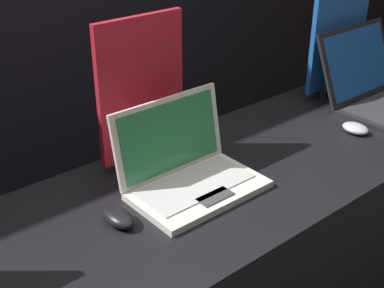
{
  "coord_description": "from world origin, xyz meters",
  "views": [
    {
      "loc": [
        -0.82,
        -0.66,
        1.73
      ],
      "look_at": [
        0.01,
        0.33,
        1.06
      ],
      "focal_mm": 50.0,
      "sensor_mm": 36.0,
      "label": 1
    }
  ],
  "objects_px": {
    "mouse_middle": "(119,217)",
    "promo_stand_middle": "(142,95)",
    "laptop_back": "(381,91)",
    "promo_stand_back": "(339,35)",
    "mouse_back": "(355,128)",
    "laptop_middle": "(187,168)"
  },
  "relations": [
    {
      "from": "mouse_middle",
      "to": "promo_stand_back",
      "type": "xyz_separation_m",
      "value": [
        1.17,
        0.21,
        0.21
      ]
    },
    {
      "from": "mouse_middle",
      "to": "promo_stand_middle",
      "type": "relative_size",
      "value": 0.25
    },
    {
      "from": "promo_stand_middle",
      "to": "promo_stand_back",
      "type": "distance_m",
      "value": 0.92
    },
    {
      "from": "promo_stand_middle",
      "to": "promo_stand_back",
      "type": "xyz_separation_m",
      "value": [
        0.92,
        -0.03,
        0.01
      ]
    },
    {
      "from": "promo_stand_middle",
      "to": "laptop_back",
      "type": "relative_size",
      "value": 1.13
    },
    {
      "from": "laptop_back",
      "to": "mouse_back",
      "type": "bearing_deg",
      "value": -163.76
    },
    {
      "from": "laptop_middle",
      "to": "promo_stand_back",
      "type": "height_order",
      "value": "promo_stand_back"
    },
    {
      "from": "laptop_middle",
      "to": "promo_stand_middle",
      "type": "relative_size",
      "value": 0.82
    },
    {
      "from": "mouse_back",
      "to": "promo_stand_back",
      "type": "xyz_separation_m",
      "value": [
        0.26,
        0.29,
        0.22
      ]
    },
    {
      "from": "mouse_middle",
      "to": "laptop_back",
      "type": "xyz_separation_m",
      "value": [
        1.17,
        -0.01,
        0.05
      ]
    },
    {
      "from": "mouse_middle",
      "to": "mouse_back",
      "type": "xyz_separation_m",
      "value": [
        0.92,
        -0.08,
        -0.0
      ]
    },
    {
      "from": "mouse_middle",
      "to": "laptop_back",
      "type": "bearing_deg",
      "value": -0.27
    },
    {
      "from": "mouse_back",
      "to": "promo_stand_back",
      "type": "distance_m",
      "value": 0.44
    },
    {
      "from": "promo_stand_middle",
      "to": "mouse_back",
      "type": "xyz_separation_m",
      "value": [
        0.67,
        -0.32,
        -0.2
      ]
    },
    {
      "from": "promo_stand_back",
      "to": "laptop_middle",
      "type": "bearing_deg",
      "value": -168.63
    },
    {
      "from": "laptop_back",
      "to": "promo_stand_back",
      "type": "xyz_separation_m",
      "value": [
        0.0,
        0.22,
        0.17
      ]
    },
    {
      "from": "laptop_back",
      "to": "mouse_middle",
      "type": "bearing_deg",
      "value": 179.73
    },
    {
      "from": "mouse_back",
      "to": "laptop_middle",
      "type": "bearing_deg",
      "value": 170.96
    },
    {
      "from": "promo_stand_middle",
      "to": "mouse_back",
      "type": "bearing_deg",
      "value": -25.47
    },
    {
      "from": "laptop_back",
      "to": "mouse_back",
      "type": "distance_m",
      "value": 0.27
    },
    {
      "from": "mouse_back",
      "to": "promo_stand_middle",
      "type": "bearing_deg",
      "value": 154.53
    },
    {
      "from": "promo_stand_back",
      "to": "mouse_back",
      "type": "bearing_deg",
      "value": -131.37
    }
  ]
}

